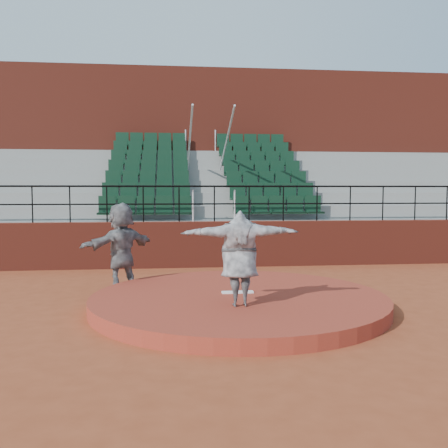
{
  "coord_description": "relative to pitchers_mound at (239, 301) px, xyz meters",
  "views": [
    {
      "loc": [
        -1.28,
        -9.12,
        2.22
      ],
      "look_at": [
        0.0,
        2.5,
        1.4
      ],
      "focal_mm": 40.0,
      "sensor_mm": 36.0,
      "label": 1
    }
  ],
  "objects": [
    {
      "name": "pitching_rubber",
      "position": [
        0.0,
        0.15,
        0.14
      ],
      "size": [
        0.6,
        0.15,
        0.03
      ],
      "primitive_type": "cube",
      "color": "white",
      "rests_on": "pitchers_mound"
    },
    {
      "name": "boundary_wall",
      "position": [
        0.0,
        5.0,
        0.53
      ],
      "size": [
        24.0,
        0.3,
        1.3
      ],
      "primitive_type": "cube",
      "color": "maroon",
      "rests_on": "ground"
    },
    {
      "name": "fielder",
      "position": [
        -2.32,
        1.76,
        0.84
      ],
      "size": [
        1.72,
        1.61,
        1.93
      ],
      "primitive_type": "imported",
      "rotation": [
        0.0,
        0.0,
        3.87
      ],
      "color": "black",
      "rests_on": "ground"
    },
    {
      "name": "press_box_facade",
      "position": [
        0.0,
        12.6,
        3.43
      ],
      "size": [
        24.0,
        3.0,
        7.1
      ],
      "primitive_type": "cube",
      "color": "maroon",
      "rests_on": "ground"
    },
    {
      "name": "wall_railing",
      "position": [
        0.0,
        5.0,
        1.9
      ],
      "size": [
        24.04,
        0.05,
        1.03
      ],
      "color": "black",
      "rests_on": "boundary_wall"
    },
    {
      "name": "pitchers_mound",
      "position": [
        0.0,
        0.0,
        0.0
      ],
      "size": [
        5.5,
        5.5,
        0.25
      ],
      "primitive_type": "cylinder",
      "color": "maroon",
      "rests_on": "ground"
    },
    {
      "name": "seating_deck",
      "position": [
        0.0,
        8.65,
        1.31
      ],
      "size": [
        24.0,
        5.97,
        4.63
      ],
      "color": "gray",
      "rests_on": "ground"
    },
    {
      "name": "pitcher",
      "position": [
        -0.11,
        -0.87,
        0.93
      ],
      "size": [
        1.98,
        0.55,
        1.61
      ],
      "primitive_type": "imported",
      "rotation": [
        0.0,
        0.0,
        3.15
      ],
      "color": "black",
      "rests_on": "pitchers_mound"
    },
    {
      "name": "ground",
      "position": [
        0.0,
        0.0,
        -0.12
      ],
      "size": [
        90.0,
        90.0,
        0.0
      ],
      "primitive_type": "plane",
      "color": "brown",
      "rests_on": "ground"
    }
  ]
}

